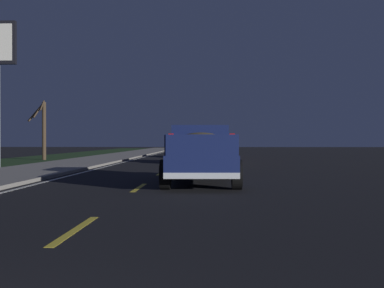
{
  "coord_description": "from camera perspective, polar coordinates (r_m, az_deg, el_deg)",
  "views": [
    {
      "loc": [
        -1.62,
        -2.06,
        1.37
      ],
      "look_at": [
        13.92,
        -1.47,
        1.26
      ],
      "focal_mm": 44.08,
      "sensor_mm": 36.0,
      "label": 1
    }
  ],
  "objects": [
    {
      "name": "ground",
      "position": [
        28.73,
        -1.94,
        -2.32
      ],
      "size": [
        144.0,
        144.0,
        0.0
      ],
      "primitive_type": "plane",
      "color": "black"
    },
    {
      "name": "sidewalk_shoulder",
      "position": [
        29.68,
        -12.98,
        -2.12
      ],
      "size": [
        108.0,
        4.0,
        0.12
      ],
      "primitive_type": "cube",
      "color": "gray",
      "rests_on": "ground"
    },
    {
      "name": "grass_verge",
      "position": [
        31.37,
        -21.84,
        -2.11
      ],
      "size": [
        108.0,
        6.0,
        0.01
      ],
      "primitive_type": "cube",
      "color": "#1E3819",
      "rests_on": "ground"
    },
    {
      "name": "lane_markings",
      "position": [
        31.25,
        -6.31,
        -2.09
      ],
      "size": [
        108.04,
        3.54,
        0.01
      ],
      "color": "yellow",
      "rests_on": "ground"
    },
    {
      "name": "pickup_truck",
      "position": [
        15.01,
        0.99,
        -1.06
      ],
      "size": [
        5.49,
        2.4,
        1.87
      ],
      "color": "#141E4C",
      "rests_on": "ground"
    },
    {
      "name": "sedan_tan",
      "position": [
        28.32,
        1.9,
        -0.77
      ],
      "size": [
        4.42,
        2.05,
        1.54
      ],
      "color": "#9E845B",
      "rests_on": "ground"
    },
    {
      "name": "sedan_red",
      "position": [
        37.59,
        1.91,
        -0.47
      ],
      "size": [
        4.44,
        2.09,
        1.54
      ],
      "color": "maroon",
      "rests_on": "ground"
    },
    {
      "name": "bare_tree_far",
      "position": [
        34.99,
        -17.57,
        1.89
      ],
      "size": [
        1.16,
        1.11,
        4.23
      ],
      "color": "#423323",
      "rests_on": "ground"
    }
  ]
}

